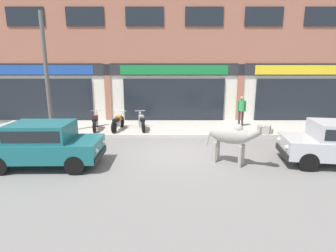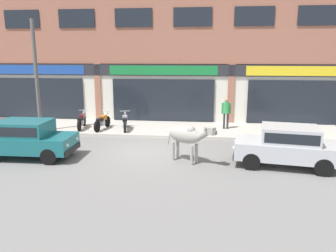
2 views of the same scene
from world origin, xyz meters
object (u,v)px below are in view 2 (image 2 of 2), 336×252
Objects in this scene: car_1 at (27,137)px; motorcycle_2 at (125,122)px; motorcycle_0 at (82,121)px; pedestrian at (226,110)px; cow at (187,136)px; car_0 at (287,144)px; utility_pole at (37,77)px; motorcycle_1 at (102,122)px.

motorcycle_2 is at bearing 59.93° from car_1.
pedestrian is (7.50, 0.74, 0.60)m from motorcycle_0.
cow is at bearing -108.21° from pedestrian.
car_1 reaches higher than motorcycle_2.
cow is at bearing 179.12° from car_0.
utility_pole is (-1.83, -0.83, 2.34)m from motorcycle_0.
car_0 reaches higher than motorcycle_2.
motorcycle_0 is (-5.76, 4.52, -0.49)m from cow.
motorcycle_2 is 1.12× the size of pedestrian.
pedestrian is (6.35, 0.82, 0.60)m from motorcycle_1.
car_0 is at bearing -71.03° from pedestrian.
motorcycle_0 is 1.15m from motorcycle_1.
cow is at bearing 1.44° from car_1.
motorcycle_0 is at bearing -174.36° from pedestrian.
car_1 is 4.85m from motorcycle_1.
motorcycle_0 is 1.00× the size of motorcycle_1.
car_0 is 8.37m from motorcycle_2.
utility_pole is at bearing 110.69° from car_1.
car_0 is 2.11× the size of motorcycle_2.
cow is at bearing -52.67° from motorcycle_2.
utility_pole is (-7.60, 3.69, 1.85)m from cow.
car_0 and car_1 have the same top height.
motorcycle_0 is at bearing 85.37° from car_1.
car_1 is at bearing -108.36° from motorcycle_1.
car_0 is at bearing -28.79° from motorcycle_1.
car_1 is at bearing -69.31° from utility_pole.
cow reaches higher than motorcycle_0.
motorcycle_0 is (-9.33, 4.58, -0.30)m from car_0.
utility_pole is (-1.45, 3.85, 2.04)m from car_1.
motorcycle_1 is at bearing -4.21° from motorcycle_0.
motorcycle_1 is (-8.18, 4.49, -0.30)m from car_0.
pedestrian reaches higher than car_1.
car_0 is at bearing -33.12° from motorcycle_2.
motorcycle_0 and motorcycle_2 have the same top height.
car_0 is 2.09× the size of motorcycle_0.
motorcycle_1 is at bearing 136.13° from cow.
motorcycle_2 is at bearing 11.15° from utility_pole.
motorcycle_0 is at bearing 179.73° from motorcycle_2.
motorcycle_2 is 4.84m from utility_pole.
utility_pole reaches higher than car_0.
pedestrian is (1.73, 5.26, 0.11)m from cow.
car_0 is at bearing -26.15° from motorcycle_0.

